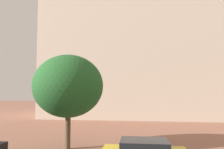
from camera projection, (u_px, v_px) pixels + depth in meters
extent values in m
cube|color=beige|center=(144.00, 57.00, 32.62)|extent=(28.26, 11.30, 17.51)
cube|color=beige|center=(149.00, 12.00, 33.01)|extent=(5.99, 5.99, 31.19)
cylinder|color=beige|center=(52.00, 44.00, 30.10)|extent=(2.80, 2.80, 20.30)
cube|color=black|center=(144.00, 145.00, 10.35)|extent=(2.27, 1.54, 0.46)
cylinder|color=brown|center=(68.00, 131.00, 14.09)|extent=(0.35, 0.35, 2.23)
ellipsoid|color=#235B28|center=(68.00, 86.00, 14.30)|extent=(4.57, 4.57, 4.11)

